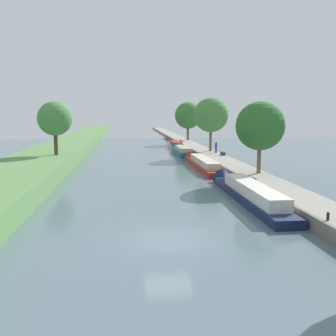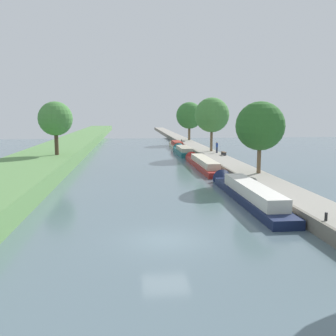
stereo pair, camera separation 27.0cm
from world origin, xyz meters
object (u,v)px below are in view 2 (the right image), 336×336
Objects in this scene: narrowboat_navy at (247,192)px; narrowboat_cream at (176,145)px; mooring_bollard_far at (182,141)px; narrowboat_red at (202,163)px; mooring_bollard_near at (326,217)px; person_walking at (217,147)px; park_bench at (224,153)px; narrowboat_teal at (183,151)px.

narrowboat_navy reaches higher than narrowboat_cream.
narrowboat_navy is 34.58× the size of mooring_bollard_far.
narrowboat_red is 35.52× the size of mooring_bollard_far.
mooring_bollard_near is at bearing -88.14° from narrowboat_cream.
person_walking reaches higher than park_bench.
mooring_bollard_near is (-2.14, -34.73, -0.65)m from person_walking.
narrowboat_navy reaches higher than narrowboat_red.
person_walking is 21.79m from mooring_bollard_far.
narrowboat_navy is 26.43m from person_walking.
mooring_bollard_near is 56.40m from mooring_bollard_far.
mooring_bollard_near is (1.95, -41.10, 0.53)m from narrowboat_teal.
mooring_bollard_near and mooring_bollard_far have the same top height.
narrowboat_navy reaches higher than mooring_bollard_far.
narrowboat_red is 1.57× the size of narrowboat_cream.
narrowboat_cream reaches higher than park_bench.
person_walking is (3.90, 8.81, 1.17)m from narrowboat_red.
person_walking reaches higher than narrowboat_red.
narrowboat_teal is 15.43m from mooring_bollard_far.
narrowboat_red is at bearing -90.17° from narrowboat_cream.
narrowboat_teal reaches higher than narrowboat_cream.
narrowboat_red is 10.66× the size of park_bench.
park_bench is (0.23, -3.13, -0.53)m from person_walking.
narrowboat_navy is at bearing -100.00° from park_bench.
narrowboat_navy is 0.97× the size of narrowboat_red.
park_bench is (4.32, -9.51, 0.65)m from narrowboat_teal.
narrowboat_red reaches higher than mooring_bollard_far.
mooring_bollard_far is (1.68, 47.80, 0.47)m from narrowboat_navy.
park_bench is at bearing -85.82° from person_walking.
mooring_bollard_near is (1.68, -8.60, 0.47)m from narrowboat_navy.
narrowboat_navy is 43.35m from narrowboat_cream.
park_bench is (4.05, -20.36, 0.65)m from narrowboat_cream.
narrowboat_red is (-0.08, 17.31, -0.06)m from narrowboat_navy.
narrowboat_red is 1.44× the size of narrowboat_teal.
narrowboat_cream is at bearing 89.83° from narrowboat_red.
narrowboat_cream reaches higher than mooring_bollard_near.
mooring_bollard_far is at bearing 82.73° from narrowboat_teal.
narrowboat_teal reaches higher than mooring_bollard_near.
narrowboat_navy is at bearing -90.00° from narrowboat_cream.
narrowboat_teal is 7.67m from person_walking.
person_walking is 3.69× the size of mooring_bollard_far.
person_walking is at bearing -77.48° from narrowboat_cream.
narrowboat_cream is at bearing -110.72° from mooring_bollard_far.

